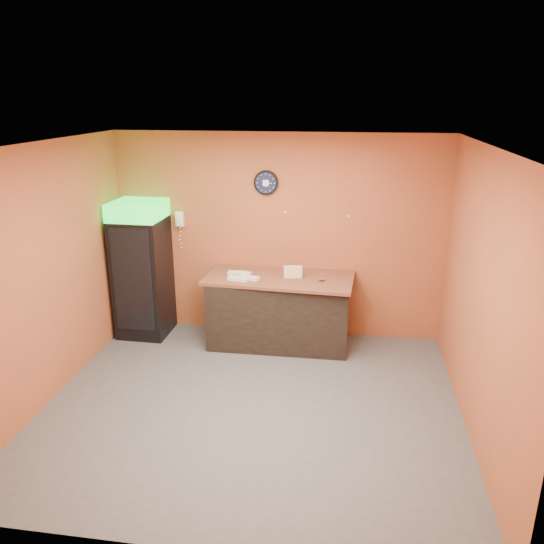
# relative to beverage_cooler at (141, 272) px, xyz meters

# --- Properties ---
(floor) EXTENTS (4.50, 4.50, 0.00)m
(floor) POSITION_rel_beverage_cooler_xyz_m (1.85, -1.61, -0.93)
(floor) COLOR #47474C
(floor) RESTS_ON ground
(back_wall) EXTENTS (4.50, 0.02, 2.80)m
(back_wall) POSITION_rel_beverage_cooler_xyz_m (1.85, 0.39, 0.47)
(back_wall) COLOR #B55233
(back_wall) RESTS_ON floor
(left_wall) EXTENTS (0.02, 4.00, 2.80)m
(left_wall) POSITION_rel_beverage_cooler_xyz_m (-0.40, -1.61, 0.47)
(left_wall) COLOR #B55233
(left_wall) RESTS_ON floor
(right_wall) EXTENTS (0.02, 4.00, 2.80)m
(right_wall) POSITION_rel_beverage_cooler_xyz_m (4.10, -1.61, 0.47)
(right_wall) COLOR #B55233
(right_wall) RESTS_ON floor
(ceiling) EXTENTS (4.50, 4.00, 0.02)m
(ceiling) POSITION_rel_beverage_cooler_xyz_m (1.85, -1.61, 1.87)
(ceiling) COLOR white
(ceiling) RESTS_ON back_wall
(beverage_cooler) EXTENTS (0.68, 0.69, 1.90)m
(beverage_cooler) POSITION_rel_beverage_cooler_xyz_m (0.00, 0.00, 0.00)
(beverage_cooler) COLOR black
(beverage_cooler) RESTS_ON floor
(prep_counter) EXTENTS (1.85, 0.83, 0.92)m
(prep_counter) POSITION_rel_beverage_cooler_xyz_m (1.92, -0.02, -0.47)
(prep_counter) COLOR black
(prep_counter) RESTS_ON floor
(wall_clock) EXTENTS (0.33, 0.06, 0.33)m
(wall_clock) POSITION_rel_beverage_cooler_xyz_m (1.69, 0.36, 1.21)
(wall_clock) COLOR black
(wall_clock) RESTS_ON back_wall
(wall_phone) EXTENTS (0.11, 0.10, 0.21)m
(wall_phone) POSITION_rel_beverage_cooler_xyz_m (0.48, 0.34, 0.68)
(wall_phone) COLOR white
(wall_phone) RESTS_ON back_wall
(butcher_paper) EXTENTS (2.00, 1.02, 0.04)m
(butcher_paper) POSITION_rel_beverage_cooler_xyz_m (1.92, -0.02, 0.01)
(butcher_paper) COLOR brown
(butcher_paper) RESTS_ON prep_counter
(sub_roll_stack) EXTENTS (0.25, 0.13, 0.15)m
(sub_roll_stack) POSITION_rel_beverage_cooler_xyz_m (2.11, -0.02, 0.11)
(sub_roll_stack) COLOR beige
(sub_roll_stack) RESTS_ON butcher_paper
(wrapped_sandwich_left) EXTENTS (0.28, 0.15, 0.04)m
(wrapped_sandwich_left) POSITION_rel_beverage_cooler_xyz_m (1.42, -0.24, 0.05)
(wrapped_sandwich_left) COLOR silver
(wrapped_sandwich_left) RESTS_ON butcher_paper
(wrapped_sandwich_mid) EXTENTS (0.29, 0.20, 0.04)m
(wrapped_sandwich_mid) POSITION_rel_beverage_cooler_xyz_m (1.55, -0.17, 0.05)
(wrapped_sandwich_mid) COLOR silver
(wrapped_sandwich_mid) RESTS_ON butcher_paper
(wrapped_sandwich_right) EXTENTS (0.30, 0.12, 0.04)m
(wrapped_sandwich_right) POSITION_rel_beverage_cooler_xyz_m (1.39, -0.03, 0.06)
(wrapped_sandwich_right) COLOR silver
(wrapped_sandwich_right) RESTS_ON butcher_paper
(kitchen_tool) EXTENTS (0.06, 0.06, 0.06)m
(kitchen_tool) POSITION_rel_beverage_cooler_xyz_m (1.56, -0.06, 0.07)
(kitchen_tool) COLOR silver
(kitchen_tool) RESTS_ON butcher_paper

